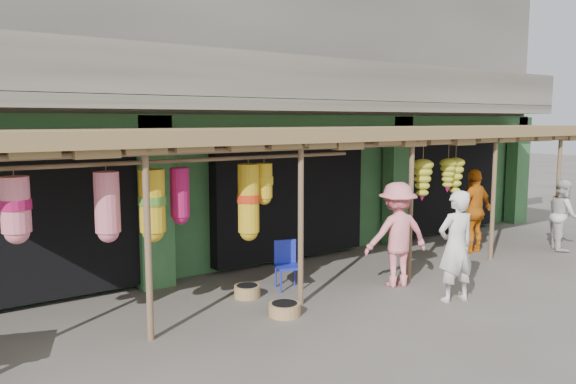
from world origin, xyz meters
TOP-DOWN VIEW (x-y plane):
  - ground at (0.00, 0.00)m, footprint 80.00×80.00m
  - building at (-0.00, 4.87)m, footprint 16.40×6.80m
  - awning at (-0.18, 0.80)m, footprint 14.00×2.70m
  - blue_chair at (-1.16, 0.66)m, footprint 0.51×0.52m
  - basket_mid at (-2.00, -0.47)m, footprint 0.58×0.58m
  - basket_right at (-2.00, 0.61)m, footprint 0.47×0.47m
  - person_front at (0.64, -1.50)m, footprint 0.74×0.57m
  - person_right at (5.62, -0.57)m, footprint 0.99×0.98m
  - person_vendor at (3.78, 0.46)m, footprint 1.10×0.47m
  - person_shopper at (0.50, -0.35)m, footprint 1.34×0.99m

SIDE VIEW (x-z plane):
  - ground at x=0.00m, z-range 0.00..0.00m
  - basket_mid at x=-2.00m, z-range 0.00..0.19m
  - basket_right at x=-2.00m, z-range 0.00..0.20m
  - blue_chair at x=-1.16m, z-range 0.05..0.88m
  - person_right at x=5.62m, z-range 0.00..1.61m
  - person_front at x=0.64m, z-range 0.00..1.81m
  - person_shopper at x=0.50m, z-range 0.00..1.85m
  - person_vendor at x=3.78m, z-range 0.00..1.86m
  - awning at x=-0.18m, z-range 1.18..3.97m
  - building at x=0.00m, z-range -0.13..6.87m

